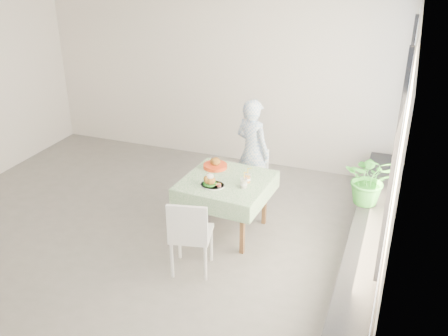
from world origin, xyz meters
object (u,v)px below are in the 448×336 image
at_px(cafe_table, 226,200).
at_px(diner, 252,152).
at_px(potted_plant, 370,179).
at_px(chair_far, 250,186).
at_px(juice_cup_orange, 247,178).
at_px(chair_near, 192,248).
at_px(main_dish, 211,182).

distance_m(cafe_table, diner, 0.97).
xyz_separation_m(cafe_table, potted_plant, (1.68, 0.46, 0.37)).
distance_m(chair_far, juice_cup_orange, 1.02).
xyz_separation_m(chair_near, potted_plant, (1.76, 1.38, 0.54)).
xyz_separation_m(chair_far, main_dish, (-0.16, -1.07, 0.54)).
relative_size(cafe_table, diner, 0.73).
relative_size(diner, potted_plant, 2.30).
distance_m(chair_near, diner, 1.90).
relative_size(chair_near, main_dish, 3.08).
bearing_deg(diner, cafe_table, 110.11).
height_order(chair_near, diner, diner).
xyz_separation_m(chair_far, chair_near, (-0.12, -1.77, 0.04)).
bearing_deg(chair_far, main_dish, -98.63).
xyz_separation_m(diner, main_dish, (-0.17, -1.13, 0.03)).
xyz_separation_m(chair_near, main_dish, (-0.04, 0.70, 0.50)).
distance_m(diner, juice_cup_orange, 0.92).
xyz_separation_m(chair_far, juice_cup_orange, (0.22, -0.83, 0.55)).
height_order(diner, main_dish, diner).
height_order(chair_far, potted_plant, potted_plant).
bearing_deg(juice_cup_orange, main_dish, -148.31).
relative_size(diner, juice_cup_orange, 6.39).
distance_m(chair_far, chair_near, 1.77).
bearing_deg(diner, chair_far, 109.48).
bearing_deg(main_dish, cafe_table, 61.81).
relative_size(cafe_table, chair_near, 1.18).
bearing_deg(juice_cup_orange, diner, 103.68).
xyz_separation_m(chair_near, juice_cup_orange, (0.34, 0.94, 0.51)).
bearing_deg(potted_plant, chair_near, -141.80).
xyz_separation_m(cafe_table, chair_far, (0.04, 0.85, -0.21)).
relative_size(chair_far, main_dish, 2.67).
bearing_deg(chair_far, chair_near, -93.95).
height_order(cafe_table, diner, diner).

